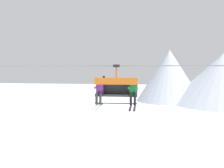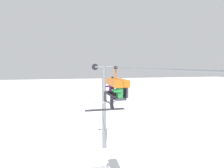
% 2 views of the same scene
% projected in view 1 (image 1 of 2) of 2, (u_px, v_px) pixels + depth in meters
% --- Properties ---
extents(mountain_peak_west, '(15.22, 15.22, 12.04)m').
position_uv_depth(mountain_peak_west, '(169.00, 75.00, 51.40)').
color(mountain_peak_west, silver).
rests_on(mountain_peak_west, ground_plane).
extents(mountain_peak_central, '(22.58, 22.58, 10.84)m').
position_uv_depth(mountain_peak_central, '(223.00, 79.00, 46.87)').
color(mountain_peak_central, silver).
rests_on(mountain_peak_central, ground_plane).
extents(lift_cable, '(21.82, 0.05, 0.05)m').
position_uv_depth(lift_cable, '(171.00, 66.00, 9.56)').
color(lift_cable, slate).
extents(chairlift_chair, '(1.94, 0.74, 1.75)m').
position_uv_depth(chairlift_chair, '(117.00, 84.00, 10.00)').
color(chairlift_chair, '#33383D').
extents(skier_purple, '(0.48, 1.70, 1.34)m').
position_uv_depth(skier_purple, '(99.00, 90.00, 9.90)').
color(skier_purple, purple).
extents(skier_green, '(0.46, 1.70, 1.23)m').
position_uv_depth(skier_green, '(133.00, 91.00, 9.70)').
color(skier_green, '#23843D').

